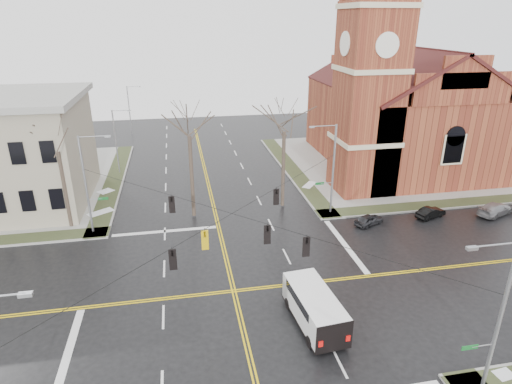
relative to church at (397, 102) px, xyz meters
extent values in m
plane|color=black|center=(-24.76, -24.78, -8.43)|extent=(120.00, 120.00, 0.00)
cube|color=gray|center=(0.24, 0.22, -8.36)|extent=(30.00, 30.00, 0.15)
cube|color=#313A20|center=(-13.56, 0.22, -8.28)|extent=(2.00, 30.00, 0.02)
cube|color=#313A20|center=(0.24, -13.58, -8.28)|extent=(30.00, 2.00, 0.02)
cube|color=#313A20|center=(-35.96, 0.22, -8.28)|extent=(2.00, 30.00, 0.02)
cube|color=gold|center=(-24.88, -24.78, -8.43)|extent=(0.12, 100.00, 0.01)
cube|color=gold|center=(-24.64, -24.78, -8.43)|extent=(0.12, 100.00, 0.01)
cube|color=gold|center=(-24.76, -24.90, -8.43)|extent=(100.00, 0.12, 0.01)
cube|color=gold|center=(-24.76, -24.66, -8.43)|extent=(100.00, 0.12, 0.01)
cube|color=silver|center=(-29.76, -14.28, -8.43)|extent=(9.50, 0.50, 0.01)
cube|color=silver|center=(-35.26, -29.78, -8.43)|extent=(0.50, 9.50, 0.01)
cube|color=silver|center=(-14.26, -19.78, -8.43)|extent=(0.50, 9.50, 0.01)
cube|color=maroon|center=(-7.76, -7.78, 1.57)|extent=(6.00, 6.00, 20.00)
cube|color=beige|center=(-7.76, -7.78, 11.07)|extent=(6.30, 6.30, 0.50)
cylinder|color=silver|center=(-7.76, -10.83, 7.57)|extent=(2.40, 0.15, 2.40)
cylinder|color=silver|center=(-10.81, -7.78, 7.57)|extent=(0.15, 2.40, 2.40)
cube|color=maroon|center=(1.24, 1.22, -3.43)|extent=(18.00, 24.00, 10.00)
cube|color=maroon|center=(-7.96, -4.78, -6.23)|extent=(2.00, 5.00, 4.40)
cylinder|color=gray|center=(-13.26, -13.28, -3.78)|extent=(0.20, 0.20, 9.00)
cylinder|color=gray|center=(-13.86, -13.28, -5.13)|extent=(1.20, 0.06, 0.06)
cube|color=#105F21|center=(-14.56, -13.28, -5.13)|extent=(0.90, 0.04, 0.25)
cylinder|color=gray|center=(-14.46, -13.28, 0.62)|extent=(2.40, 0.08, 0.08)
cube|color=gray|center=(-15.66, -13.28, 0.57)|extent=(0.50, 0.22, 0.15)
cylinder|color=gray|center=(-36.26, -13.28, -3.78)|extent=(0.20, 0.20, 9.00)
cylinder|color=gray|center=(-35.66, -13.28, -5.13)|extent=(1.20, 0.06, 0.06)
cube|color=#105F21|center=(-34.96, -13.28, -5.13)|extent=(0.90, 0.04, 0.25)
cylinder|color=gray|center=(-35.06, -13.28, 0.62)|extent=(2.40, 0.08, 0.08)
cube|color=gray|center=(-33.86, -13.28, 0.57)|extent=(0.50, 0.22, 0.15)
cylinder|color=gray|center=(-13.26, -36.28, -3.78)|extent=(0.20, 0.20, 9.00)
cylinder|color=gray|center=(-13.86, -36.28, -5.13)|extent=(1.20, 0.06, 0.06)
cube|color=#105F21|center=(-14.56, -36.28, -5.13)|extent=(0.90, 0.04, 0.25)
cylinder|color=gray|center=(-14.46, -36.28, 0.62)|extent=(2.40, 0.08, 0.08)
cube|color=gray|center=(-15.66, -36.28, 0.57)|extent=(0.50, 0.22, 0.15)
cube|color=gray|center=(-33.86, -36.28, 0.57)|extent=(0.50, 0.22, 0.15)
cylinder|color=black|center=(-24.76, -24.78, -2.23)|extent=(23.02, 23.02, 0.03)
cylinder|color=black|center=(-24.76, -24.78, -2.23)|extent=(23.02, 23.02, 0.03)
imported|color=black|center=(-28.76, -28.78, -2.98)|extent=(0.21, 0.26, 1.30)
imported|color=black|center=(-20.76, -20.78, -2.98)|extent=(0.21, 0.26, 1.30)
imported|color=#C8A10B|center=(-26.76, -26.78, -2.98)|extent=(0.21, 0.26, 1.30)
imported|color=black|center=(-28.76, -20.78, -2.98)|extent=(0.21, 0.26, 1.30)
imported|color=black|center=(-20.76, -28.78, -2.98)|extent=(0.21, 0.26, 1.30)
imported|color=black|center=(-22.76, -26.78, -2.98)|extent=(0.21, 0.26, 1.30)
cylinder|color=gray|center=(-35.56, 3.22, -4.33)|extent=(0.16, 0.16, 8.00)
cylinder|color=gray|center=(-34.56, 3.22, -0.43)|extent=(2.00, 0.07, 0.07)
cube|color=gray|center=(-33.56, 3.22, -0.48)|extent=(0.45, 0.20, 0.13)
cylinder|color=gray|center=(-35.56, 23.22, -4.33)|extent=(0.16, 0.16, 8.00)
cylinder|color=gray|center=(-34.56, 23.22, -0.43)|extent=(2.00, 0.07, 0.07)
cube|color=gray|center=(-33.56, 23.22, -0.48)|extent=(0.45, 0.20, 0.13)
cube|color=white|center=(-20.20, -29.31, -7.11)|extent=(2.76, 6.02, 1.87)
cube|color=white|center=(-20.41, -26.89, -7.39)|extent=(2.34, 1.19, 1.32)
cube|color=black|center=(-20.44, -26.51, -6.78)|extent=(2.04, 0.31, 0.88)
cube|color=black|center=(-20.21, -29.09, -6.50)|extent=(2.62, 4.15, 0.61)
cube|color=#B70C0A|center=(-20.79, -32.35, -7.33)|extent=(0.27, 0.10, 0.37)
cube|color=#B70C0A|center=(-19.08, -32.20, -7.33)|extent=(0.27, 0.10, 0.37)
cube|color=black|center=(-20.20, -29.31, -8.07)|extent=(2.82, 6.08, 0.11)
cylinder|color=black|center=(-21.37, -27.47, -8.04)|extent=(0.35, 0.82, 0.79)
cylinder|color=black|center=(-19.35, -27.30, -8.04)|extent=(0.35, 0.82, 0.79)
cylinder|color=black|center=(-21.04, -31.32, -8.04)|extent=(0.35, 0.82, 0.79)
cylinder|color=black|center=(-19.02, -31.14, -8.04)|extent=(0.35, 0.82, 0.79)
imported|color=black|center=(-10.57, -16.52, -7.90)|extent=(3.34, 2.40, 1.06)
imported|color=black|center=(-3.87, -16.13, -7.90)|extent=(3.45, 2.16, 1.07)
imported|color=#939395|center=(2.84, -16.73, -7.81)|extent=(4.67, 3.22, 1.25)
cylinder|color=#3B2E25|center=(-38.45, -11.74, -4.62)|extent=(0.36, 0.36, 7.32)
cylinder|color=#3B2E25|center=(-26.92, -11.57, -4.24)|extent=(0.36, 0.36, 8.08)
cylinder|color=#3B2E25|center=(-17.66, -10.82, -4.34)|extent=(0.36, 0.36, 7.89)
camera|label=1|loc=(-28.02, -50.64, 9.89)|focal=30.00mm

